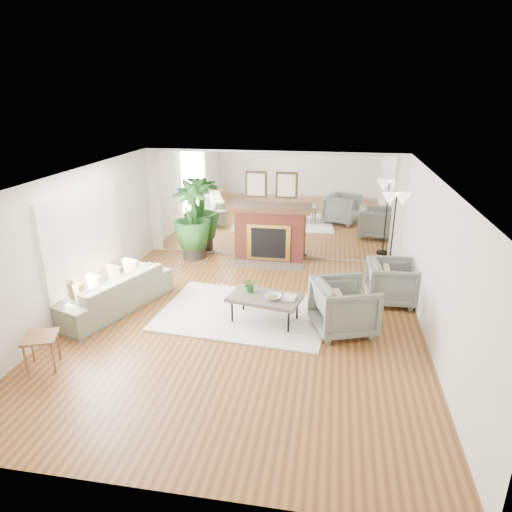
% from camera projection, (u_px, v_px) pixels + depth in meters
% --- Properties ---
extents(ground, '(7.00, 7.00, 0.00)m').
position_uv_depth(ground, '(242.00, 325.00, 7.77)').
color(ground, brown).
rests_on(ground, ground).
extents(wall_left, '(0.02, 7.00, 2.50)m').
position_uv_depth(wall_left, '(71.00, 246.00, 7.82)').
color(wall_left, silver).
rests_on(wall_left, ground).
extents(wall_right, '(0.02, 7.00, 2.50)m').
position_uv_depth(wall_right, '(436.00, 268.00, 6.86)').
color(wall_right, silver).
rests_on(wall_right, ground).
extents(wall_back, '(6.00, 0.02, 2.50)m').
position_uv_depth(wall_back, '(271.00, 206.00, 10.57)').
color(wall_back, silver).
rests_on(wall_back, ground).
extents(mirror_panel, '(5.40, 0.04, 2.40)m').
position_uv_depth(mirror_panel, '(271.00, 206.00, 10.55)').
color(mirror_panel, silver).
rests_on(mirror_panel, wall_back).
extents(window_panel, '(0.04, 2.40, 1.50)m').
position_uv_depth(window_panel, '(84.00, 234.00, 8.15)').
color(window_panel, '#B2E09E').
rests_on(window_panel, wall_left).
extents(fireplace, '(1.85, 0.83, 2.05)m').
position_uv_depth(fireplace, '(270.00, 233.00, 10.56)').
color(fireplace, maroon).
rests_on(fireplace, ground).
extents(area_rug, '(3.09, 2.33, 0.03)m').
position_uv_depth(area_rug, '(244.00, 313.00, 8.17)').
color(area_rug, white).
rests_on(area_rug, ground).
extents(coffee_table, '(1.32, 0.93, 0.48)m').
position_uv_depth(coffee_table, '(265.00, 298.00, 7.74)').
color(coffee_table, '#645A4F').
rests_on(coffee_table, ground).
extents(sofa, '(1.64, 2.48, 0.68)m').
position_uv_depth(sofa, '(112.00, 291.00, 8.26)').
color(sofa, gray).
rests_on(sofa, ground).
extents(armchair_back, '(0.93, 0.90, 0.81)m').
position_uv_depth(armchair_back, '(392.00, 282.00, 8.49)').
color(armchair_back, slate).
rests_on(armchair_back, ground).
extents(armchair_front, '(1.22, 1.20, 0.87)m').
position_uv_depth(armchair_front, '(344.00, 307.00, 7.45)').
color(armchair_front, slate).
rests_on(armchair_front, ground).
extents(side_table, '(0.58, 0.58, 0.52)m').
position_uv_depth(side_table, '(40.00, 341.00, 6.43)').
color(side_table, brown).
rests_on(side_table, ground).
extents(potted_ficus, '(0.96, 0.96, 1.86)m').
position_uv_depth(potted_ficus, '(193.00, 217.00, 10.59)').
color(potted_ficus, black).
rests_on(potted_ficus, ground).
extents(floor_lamp, '(0.59, 0.33, 1.80)m').
position_uv_depth(floor_lamp, '(396.00, 206.00, 9.34)').
color(floor_lamp, black).
rests_on(floor_lamp, ground).
extents(tabletop_plant, '(0.29, 0.27, 0.27)m').
position_uv_depth(tabletop_plant, '(250.00, 285.00, 7.86)').
color(tabletop_plant, '#2F6B27').
rests_on(tabletop_plant, coffee_table).
extents(fruit_bowl, '(0.29, 0.29, 0.07)m').
position_uv_depth(fruit_bowl, '(273.00, 297.00, 7.62)').
color(fruit_bowl, brown).
rests_on(fruit_bowl, coffee_table).
extents(book, '(0.26, 0.33, 0.02)m').
position_uv_depth(book, '(283.00, 297.00, 7.69)').
color(book, brown).
rests_on(book, coffee_table).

